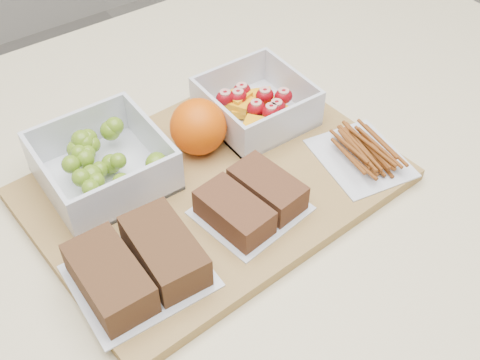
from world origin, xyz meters
The scene contains 7 objects.
cutting_board centered at (-0.03, 0.02, 0.91)m, with size 0.42×0.30×0.02m, color #A37D43.
grape_container centered at (-0.13, 0.09, 0.94)m, with size 0.14×0.14×0.06m.
fruit_container centered at (0.08, 0.08, 0.94)m, with size 0.13×0.13×0.05m.
orange centered at (-0.01, 0.07, 0.95)m, with size 0.07×0.07×0.07m, color #E85605.
sandwich_bag_left centered at (-0.17, -0.06, 0.94)m, with size 0.14×0.12×0.04m.
sandwich_bag_center centered at (-0.02, -0.05, 0.93)m, with size 0.13×0.12×0.04m.
pretzel_bag centered at (0.14, -0.06, 0.93)m, with size 0.12×0.13×0.03m.
Camera 1 is at (-0.29, -0.42, 1.43)m, focal length 45.00 mm.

